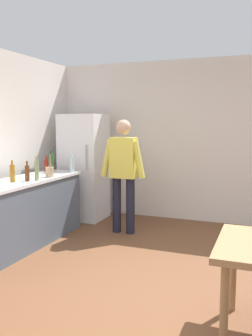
% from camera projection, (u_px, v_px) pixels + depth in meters
% --- Properties ---
extents(ground_plane, '(14.00, 14.00, 0.00)m').
position_uv_depth(ground_plane, '(144.00, 297.00, 3.46)').
color(ground_plane, brown).
extents(wall_back, '(6.40, 0.12, 2.70)m').
position_uv_depth(wall_back, '(202.00, 141.00, 6.07)').
color(wall_back, silver).
rests_on(wall_back, ground_plane).
extents(kitchen_counter, '(0.64, 2.20, 0.90)m').
position_uv_depth(kitchen_counter, '(22.00, 213.00, 4.87)').
color(kitchen_counter, '#4C5666').
rests_on(kitchen_counter, ground_plane).
extents(refrigerator, '(0.70, 0.67, 1.80)m').
position_uv_depth(refrigerator, '(84.00, 167.00, 6.26)').
color(refrigerator, white).
rests_on(refrigerator, ground_plane).
extents(person, '(0.70, 0.22, 1.70)m').
position_uv_depth(person, '(123.00, 169.00, 5.39)').
color(person, '#1E1E2D').
rests_on(person, ground_plane).
extents(utensil_jar, '(0.11, 0.11, 0.32)m').
position_uv_depth(utensil_jar, '(50.00, 171.00, 5.06)').
color(utensil_jar, tan).
rests_on(utensil_jar, kitchen_counter).
extents(bottle_sauce_red, '(0.06, 0.06, 0.24)m').
position_uv_depth(bottle_sauce_red, '(46.00, 165.00, 5.71)').
color(bottle_sauce_red, '#B22319').
rests_on(bottle_sauce_red, kitchen_counter).
extents(bottle_oil_amber, '(0.06, 0.06, 0.28)m').
position_uv_depth(bottle_oil_amber, '(12.00, 173.00, 4.63)').
color(bottle_oil_amber, '#996619').
rests_on(bottle_oil_amber, kitchen_counter).
extents(bottle_wine_green, '(0.08, 0.08, 0.34)m').
position_uv_depth(bottle_wine_green, '(51.00, 163.00, 5.48)').
color(bottle_wine_green, '#1E5123').
rests_on(bottle_wine_green, kitchen_counter).
extents(bottle_beer_brown, '(0.06, 0.06, 0.26)m').
position_uv_depth(bottle_beer_brown, '(27.00, 173.00, 4.73)').
color(bottle_beer_brown, '#5B3314').
rests_on(bottle_beer_brown, kitchen_counter).
extents(bottle_vinegar_tall, '(0.06, 0.06, 0.32)m').
position_uv_depth(bottle_vinegar_tall, '(37.00, 170.00, 4.75)').
color(bottle_vinegar_tall, gray).
rests_on(bottle_vinegar_tall, kitchen_counter).
extents(bottle_water_clear, '(0.07, 0.07, 0.30)m').
position_uv_depth(bottle_water_clear, '(72.00, 164.00, 5.55)').
color(bottle_water_clear, silver).
rests_on(bottle_water_clear, kitchen_counter).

